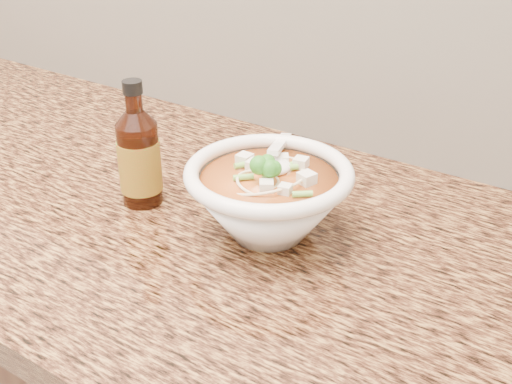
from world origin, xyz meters
The scene contains 4 objects.
cabinet centered at (0.00, 1.68, 0.43)m, with size 4.00×0.65×0.86m, color #351B10.
counter_slab centered at (0.00, 1.68, 0.88)m, with size 4.00×0.68×0.04m, color olive.
soup_bowl centered at (0.36, 1.67, 0.95)m, with size 0.22×0.24×0.12m.
hot_sauce_bottle centered at (0.16, 1.65, 0.97)m, with size 0.06×0.06×0.18m.
Camera 1 is at (0.76, 1.05, 1.37)m, focal length 45.00 mm.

